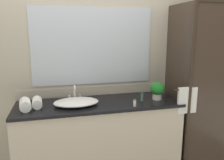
# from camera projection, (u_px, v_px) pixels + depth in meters

# --- Properties ---
(wall_back_with_mirror) EXTENTS (4.40, 0.06, 2.60)m
(wall_back_with_mirror) POSITION_uv_depth(u_px,v_px,m) (93.00, 62.00, 2.75)
(wall_back_with_mirror) COLOR #B2A893
(wall_back_with_mirror) RESTS_ON ground_plane
(vanity_cabinet) EXTENTS (1.80, 0.58, 0.90)m
(vanity_cabinet) POSITION_uv_depth(u_px,v_px,m) (99.00, 140.00, 2.61)
(vanity_cabinet) COLOR beige
(vanity_cabinet) RESTS_ON ground_plane
(shower_enclosure) EXTENTS (1.20, 0.59, 2.00)m
(shower_enclosure) POSITION_uv_depth(u_px,v_px,m) (211.00, 89.00, 2.60)
(shower_enclosure) COLOR #2D2319
(shower_enclosure) RESTS_ON ground_plane
(sink_basin) EXTENTS (0.48, 0.34, 0.07)m
(sink_basin) POSITION_uv_depth(u_px,v_px,m) (76.00, 102.00, 2.42)
(sink_basin) COLOR white
(sink_basin) RESTS_ON vanity_cabinet
(faucet) EXTENTS (0.17, 0.14, 0.17)m
(faucet) POSITION_uv_depth(u_px,v_px,m) (75.00, 95.00, 2.60)
(faucet) COLOR silver
(faucet) RESTS_ON vanity_cabinet
(potted_plant) EXTENTS (0.17, 0.17, 0.20)m
(potted_plant) POSITION_uv_depth(u_px,v_px,m) (157.00, 90.00, 2.61)
(potted_plant) COLOR beige
(potted_plant) RESTS_ON vanity_cabinet
(amenity_bottle_lotion) EXTENTS (0.03, 0.03, 0.10)m
(amenity_bottle_lotion) POSITION_uv_depth(u_px,v_px,m) (142.00, 97.00, 2.56)
(amenity_bottle_lotion) COLOR #4C7056
(amenity_bottle_lotion) RESTS_ON vanity_cabinet
(amenity_bottle_conditioner) EXTENTS (0.03, 0.03, 0.08)m
(amenity_bottle_conditioner) POSITION_uv_depth(u_px,v_px,m) (135.00, 103.00, 2.38)
(amenity_bottle_conditioner) COLOR silver
(amenity_bottle_conditioner) RESTS_ON vanity_cabinet
(rolled_towel_near_edge) EXTENTS (0.14, 0.22, 0.11)m
(rolled_towel_near_edge) POSITION_uv_depth(u_px,v_px,m) (25.00, 105.00, 2.27)
(rolled_towel_near_edge) COLOR white
(rolled_towel_near_edge) RESTS_ON vanity_cabinet
(rolled_towel_middle) EXTENTS (0.12, 0.20, 0.10)m
(rolled_towel_middle) POSITION_uv_depth(u_px,v_px,m) (37.00, 103.00, 2.35)
(rolled_towel_middle) COLOR white
(rolled_towel_middle) RESTS_ON vanity_cabinet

